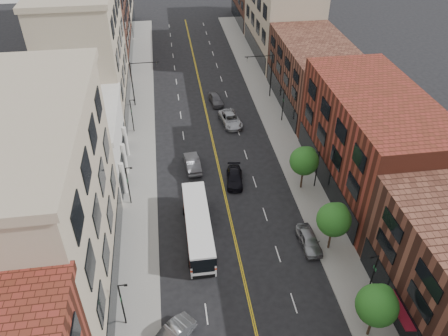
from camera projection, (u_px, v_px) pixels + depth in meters
name	position (u px, v px, depth m)	size (l,w,h in m)	color
sidewalk_left	(141.00, 150.00, 59.49)	(4.00, 110.00, 0.15)	gray
sidewalk_right	(283.00, 139.00, 61.79)	(4.00, 110.00, 0.15)	gray
bldg_l_tanoffice	(40.00, 215.00, 35.87)	(10.00, 22.00, 18.00)	tan
bldg_l_white	(79.00, 146.00, 53.17)	(10.00, 14.00, 8.00)	silver
bldg_l_far_a	(86.00, 54.00, 63.74)	(10.00, 20.00, 18.00)	tan
bldg_l_far_b	(100.00, 21.00, 80.55)	(10.00, 20.00, 15.00)	#502B20
bldg_r_mid	(371.00, 142.00, 50.32)	(10.00, 22.00, 12.00)	maroon
bldg_r_far_a	(314.00, 74.00, 67.63)	(10.00, 20.00, 10.00)	#502B20
bldg_r_far_b	(281.00, 18.00, 83.16)	(10.00, 22.00, 14.00)	tan
tree_r_1	(378.00, 304.00, 34.69)	(3.40, 3.40, 5.59)	black
tree_r_2	(335.00, 218.00, 42.65)	(3.40, 3.40, 5.59)	black
tree_r_3	(305.00, 160.00, 50.61)	(3.40, 3.40, 5.59)	black
lamp_l_1	(122.00, 303.00, 36.17)	(0.81, 0.55, 5.05)	black
lamp_l_2	(128.00, 184.00, 48.91)	(0.81, 0.55, 5.05)	black
lamp_l_3	(132.00, 114.00, 61.64)	(0.81, 0.55, 5.05)	black
lamp_r_1	(373.00, 273.00, 38.68)	(0.81, 0.55, 5.05)	black
lamp_r_2	(317.00, 167.00, 51.42)	(0.81, 0.55, 5.05)	black
lamp_r_3	(283.00, 103.00, 64.16)	(0.81, 0.55, 5.05)	black
signal_mast_left	(136.00, 79.00, 67.10)	(4.49, 0.18, 7.20)	black
signal_mast_right	(267.00, 71.00, 69.46)	(4.49, 0.18, 7.20)	black
city_bus	(198.00, 225.00, 45.34)	(2.78, 11.47, 2.94)	silver
car_angle_b	(171.00, 335.00, 36.19)	(1.59, 4.56, 1.50)	#919498
car_parked_far	(309.00, 240.00, 44.90)	(1.84, 4.57, 1.56)	#96979D
car_lane_behind	(192.00, 163.00, 55.78)	(1.74, 5.00, 1.65)	#535359
car_lane_a	(234.00, 178.00, 53.53)	(1.94, 4.76, 1.38)	black
car_lane_b	(230.00, 119.00, 64.77)	(2.64, 5.72, 1.59)	#A3A5AB
car_lane_c	(216.00, 99.00, 69.99)	(1.80, 4.48, 1.53)	#515056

